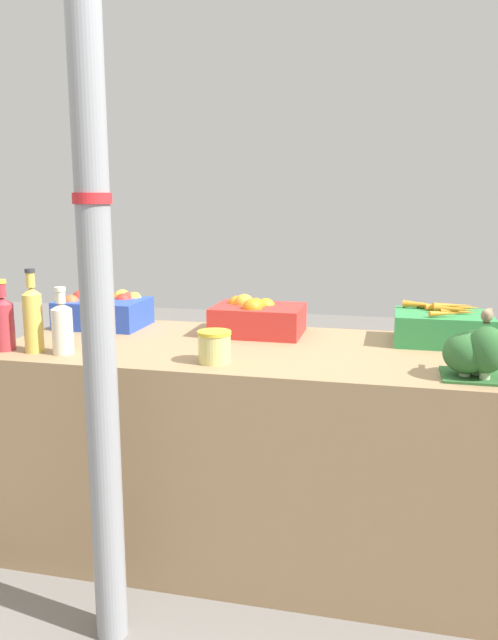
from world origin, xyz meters
name	(u,v)px	position (x,y,z in m)	size (l,w,h in m)	color
ground_plane	(249,540)	(0.00, 0.00, 0.00)	(10.00, 10.00, 0.00)	slate
market_table	(249,446)	(0.00, 0.00, 0.40)	(1.86, 0.80, 0.80)	#937551
support_pole	(93,209)	(-0.30, -0.63, 1.32)	(0.11, 0.11, 2.64)	gray
apple_crate	(104,310)	(-0.70, 0.22, 0.87)	(0.36, 0.27, 0.15)	#2847B7
orange_crate	(257,318)	(-0.02, 0.22, 0.87)	(0.36, 0.27, 0.16)	red
carrot_crate	(443,327)	(0.71, 0.22, 0.87)	(0.36, 0.27, 0.15)	#2D8442
broccoli_pile	(478,352)	(0.78, -0.25, 0.89)	(0.22, 0.18, 0.17)	#2D602D
juice_bottle_ruby	(3,321)	(-0.86, -0.26, 0.91)	(0.08, 0.08, 0.26)	#B2333D
juice_bottle_golden	(33,317)	(-0.74, -0.26, 0.93)	(0.07, 0.07, 0.30)	gold
juice_bottle_cloudy	(62,326)	(-0.62, -0.26, 0.90)	(0.07, 0.07, 0.24)	beige
pickle_jar	(214,347)	(-0.06, -0.26, 0.86)	(0.12, 0.12, 0.11)	#D1CC75
sparrow_bird	(487,315)	(0.80, -0.24, 1.00)	(0.05, 0.13, 0.05)	#4C3D2D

